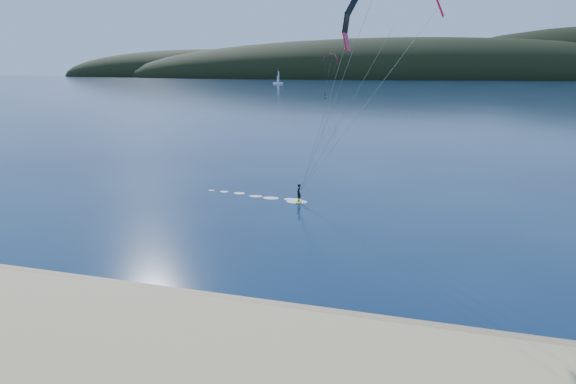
# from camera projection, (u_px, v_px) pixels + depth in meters

# --- Properties ---
(ground) EXTENTS (1800.00, 1800.00, 0.00)m
(ground) POSITION_uv_depth(u_px,v_px,m) (131.00, 343.00, 22.54)
(ground) COLOR #08183B
(ground) RESTS_ON ground
(wet_sand) EXTENTS (220.00, 2.50, 0.10)m
(wet_sand) POSITION_uv_depth(u_px,v_px,m) (179.00, 300.00, 26.72)
(wet_sand) COLOR #8F7953
(wet_sand) RESTS_ON ground
(headland) EXTENTS (1200.00, 310.00, 140.00)m
(headland) POSITION_uv_depth(u_px,v_px,m) (430.00, 78.00, 716.75)
(headland) COLOR black
(headland) RESTS_ON ground
(kitesurfer_near) EXTENTS (22.98, 7.29, 18.11)m
(kitesurfer_near) POSITION_uv_depth(u_px,v_px,m) (386.00, 37.00, 37.16)
(kitesurfer_near) COLOR #BEEE1C
(kitesurfer_near) RESTS_ON ground
(kitesurfer_far) EXTENTS (7.46, 7.04, 18.39)m
(kitesurfer_far) POSITION_uv_depth(u_px,v_px,m) (330.00, 62.00, 220.58)
(kitesurfer_far) COLOR #BEEE1C
(kitesurfer_far) RESTS_ON ground
(sailboat) EXTENTS (8.63, 5.56, 12.28)m
(sailboat) POSITION_uv_depth(u_px,v_px,m) (278.00, 83.00, 430.76)
(sailboat) COLOR white
(sailboat) RESTS_ON ground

